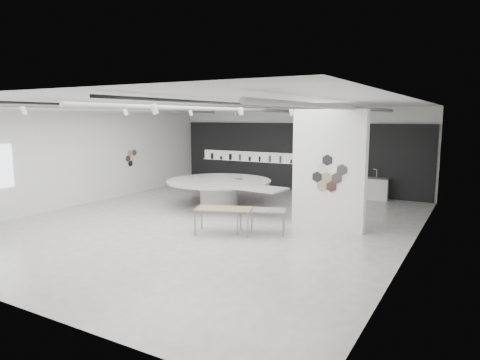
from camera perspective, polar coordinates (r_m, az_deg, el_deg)
The scene contains 7 objects.
room at distance 13.66m, azimuth -4.02°, elevation 2.93°, with size 12.02×14.02×3.82m.
back_wall_display at distance 19.82m, azimuth 7.26°, elevation 3.03°, with size 11.80×0.27×3.10m.
partition_column at distance 13.02m, azimuth 11.79°, elevation 1.28°, with size 2.20×0.38×3.60m.
display_island at distance 16.21m, azimuth -2.63°, elevation -1.25°, with size 5.25×4.36×1.02m.
sample_table_wood at distance 12.41m, azimuth -2.18°, elevation -4.03°, with size 1.79×1.30×0.76m.
sample_table_stone at distance 12.47m, azimuth 2.88°, elevation -4.22°, with size 1.54×1.14×0.71m.
kitchen_counter at distance 18.51m, azimuth 16.74°, elevation -1.05°, with size 1.63×0.77×1.24m.
Camera 1 is at (7.48, -11.30, 3.37)m, focal length 32.00 mm.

